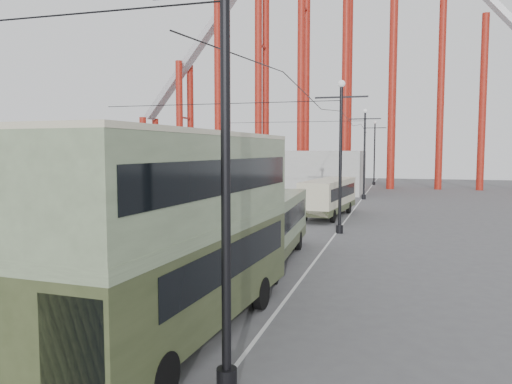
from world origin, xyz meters
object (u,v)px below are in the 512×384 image
(pedestrian, at_px, (206,231))
(single_decker_cream, at_px, (329,196))
(double_decker_bus, at_px, (185,224))
(lamp_post_near, at_px, (225,13))
(single_decker_green, at_px, (265,226))

(pedestrian, bearing_deg, single_decker_cream, -124.50)
(double_decker_bus, bearing_deg, lamp_post_near, -47.94)
(double_decker_bus, relative_size, pedestrian, 5.38)
(double_decker_bus, relative_size, single_decker_cream, 1.13)
(lamp_post_near, height_order, pedestrian, lamp_post_near)
(double_decker_bus, relative_size, single_decker_green, 0.99)
(single_decker_cream, bearing_deg, lamp_post_near, -80.51)
(lamp_post_near, height_order, single_decker_cream, lamp_post_near)
(single_decker_green, distance_m, single_decker_cream, 16.43)
(single_decker_cream, relative_size, pedestrian, 4.77)
(lamp_post_near, relative_size, single_decker_green, 1.01)
(lamp_post_near, bearing_deg, double_decker_bus, 128.76)
(single_decker_green, height_order, pedestrian, single_decker_green)
(single_decker_cream, bearing_deg, double_decker_bus, -84.84)
(lamp_post_near, xyz_separation_m, double_decker_bus, (-2.11, 2.62, -4.72))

